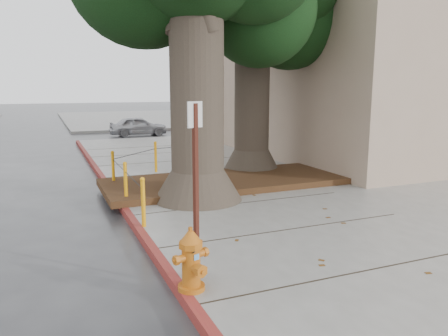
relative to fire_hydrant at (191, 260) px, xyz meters
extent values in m
plane|color=#28282B|center=(1.90, 1.60, -0.56)|extent=(140.00, 140.00, 0.00)
cube|color=slate|center=(7.90, 4.10, -0.48)|extent=(16.00, 26.00, 0.15)
cube|color=slate|center=(7.90, 31.60, -0.48)|extent=(16.00, 20.00, 0.15)
cube|color=maroon|center=(-0.10, 4.10, -0.48)|extent=(0.14, 26.00, 0.16)
cube|color=black|center=(2.80, 5.50, -0.33)|extent=(6.40, 2.60, 0.16)
cube|color=tan|center=(11.90, 10.10, 4.44)|extent=(12.00, 13.00, 10.00)
cube|color=silver|center=(17.90, 27.60, 3.94)|extent=(10.00, 10.00, 9.00)
cube|color=slate|center=(23.90, 33.60, 5.44)|extent=(12.00, 14.00, 12.00)
cone|color=#4C3F33|center=(1.60, 4.30, -0.06)|extent=(2.04, 2.04, 0.70)
cylinder|color=#4C3F33|center=(1.60, 4.30, 1.97)|extent=(1.20, 1.20, 4.22)
cone|color=#4C3F33|center=(4.20, 6.80, -0.06)|extent=(1.77, 1.77, 0.70)
cylinder|color=#4C3F33|center=(4.20, 6.80, 1.76)|extent=(1.04, 1.04, 3.84)
sphere|color=black|center=(5.30, 7.20, 4.43)|extent=(3.00, 3.00, 3.00)
cylinder|color=orange|center=(0.00, 2.80, 0.04)|extent=(0.08, 0.08, 0.90)
sphere|color=orange|center=(0.00, 2.80, 0.49)|extent=(0.09, 0.09, 0.09)
cylinder|color=orange|center=(0.00, 4.60, 0.04)|extent=(0.08, 0.08, 0.90)
sphere|color=orange|center=(0.00, 4.60, 0.49)|extent=(0.09, 0.09, 0.09)
cylinder|color=orange|center=(0.00, 6.40, 0.04)|extent=(0.08, 0.08, 0.90)
sphere|color=orange|center=(0.00, 6.40, 0.49)|extent=(0.09, 0.09, 0.09)
cylinder|color=orange|center=(1.50, 7.90, 0.04)|extent=(0.08, 0.08, 0.90)
sphere|color=orange|center=(1.50, 7.90, 0.49)|extent=(0.09, 0.09, 0.09)
cylinder|color=orange|center=(3.70, 8.10, 0.04)|extent=(0.08, 0.08, 0.90)
sphere|color=orange|center=(3.70, 8.10, 0.49)|extent=(0.09, 0.09, 0.09)
cylinder|color=black|center=(0.00, 3.70, 0.31)|extent=(0.02, 1.80, 0.02)
cylinder|color=black|center=(0.00, 5.50, 0.31)|extent=(0.02, 1.80, 0.02)
cylinder|color=black|center=(0.75, 7.15, 0.31)|extent=(1.51, 1.51, 0.02)
cylinder|color=black|center=(2.60, 8.00, 0.31)|extent=(2.20, 0.22, 0.02)
cylinder|color=#C76514|center=(0.00, 0.01, -0.38)|extent=(0.43, 0.43, 0.07)
cylinder|color=#C76514|center=(0.00, 0.01, -0.08)|extent=(0.30, 0.30, 0.55)
cylinder|color=#C76514|center=(0.00, 0.01, 0.20)|extent=(0.39, 0.39, 0.08)
cone|color=#C76514|center=(0.00, 0.01, 0.31)|extent=(0.37, 0.37, 0.15)
cylinder|color=#C76514|center=(0.00, 0.01, 0.40)|extent=(0.08, 0.08, 0.05)
cylinder|color=#C76514|center=(-0.14, -0.03, 0.05)|extent=(0.17, 0.14, 0.10)
cylinder|color=#C76514|center=(0.13, 0.05, 0.05)|extent=(0.17, 0.14, 0.10)
cylinder|color=#C76514|center=(0.04, -0.12, -0.08)|extent=(0.18, 0.19, 0.14)
cube|color=#5999D8|center=(0.03, -0.11, 0.07)|extent=(0.07, 0.03, 0.08)
cube|color=#471911|center=(0.17, 0.28, 0.78)|extent=(0.07, 0.07, 2.37)
cube|color=silver|center=(0.17, 0.28, 1.82)|extent=(0.23, 0.11, 0.33)
imported|color=#B4B4BA|center=(3.35, 19.38, -0.02)|extent=(3.20, 1.36, 1.08)
imported|color=#9B190E|center=(9.29, 20.60, 0.04)|extent=(3.71, 1.46, 1.20)
camera|label=1|loc=(-1.64, -5.00, 2.18)|focal=35.00mm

